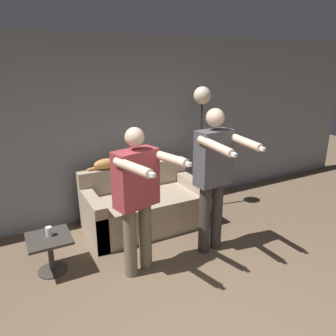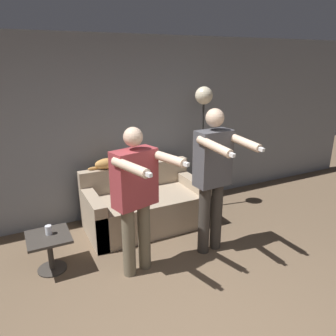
% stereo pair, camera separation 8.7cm
% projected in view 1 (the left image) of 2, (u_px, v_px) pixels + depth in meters
% --- Properties ---
extents(wall_back, '(10.00, 0.05, 2.60)m').
position_uv_depth(wall_back, '(100.00, 131.00, 4.62)').
color(wall_back, gray).
rests_on(wall_back, ground_plane).
extents(couch, '(1.64, 0.85, 0.83)m').
position_uv_depth(couch, '(144.00, 207.00, 4.61)').
color(couch, tan).
rests_on(couch, ground_plane).
extents(person_left, '(0.64, 0.77, 1.64)m').
position_uv_depth(person_left, '(138.00, 193.00, 3.39)').
color(person_left, '#6B604C').
rests_on(person_left, ground_plane).
extents(person_right, '(0.52, 0.70, 1.76)m').
position_uv_depth(person_right, '(214.00, 173.00, 3.79)').
color(person_right, '#38332D').
rests_on(person_right, ground_plane).
extents(cat, '(0.47, 0.15, 0.19)m').
position_uv_depth(cat, '(107.00, 163.00, 4.50)').
color(cat, tan).
rests_on(cat, couch).
extents(floor_lamp, '(0.30, 0.30, 1.90)m').
position_uv_depth(floor_lamp, '(202.00, 111.00, 4.77)').
color(floor_lamp, black).
rests_on(floor_lamp, ground_plane).
extents(side_table, '(0.46, 0.46, 0.43)m').
position_uv_depth(side_table, '(50.00, 247.00, 3.59)').
color(side_table, '#38332D').
rests_on(side_table, ground_plane).
extents(cup, '(0.07, 0.07, 0.10)m').
position_uv_depth(cup, '(49.00, 231.00, 3.57)').
color(cup, silver).
rests_on(cup, side_table).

